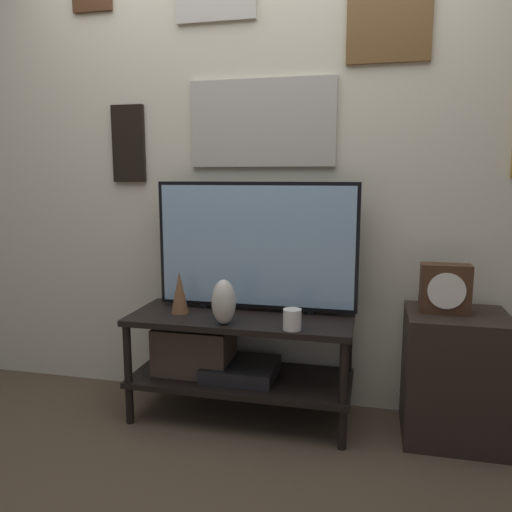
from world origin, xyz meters
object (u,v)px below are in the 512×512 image
object	(u,v)px
candle_jar	(292,319)
mantel_clock	(445,289)
vase_slim_bronze	(180,292)
vase_urn_stoneware	(224,302)
television	(256,246)

from	to	relation	value
candle_jar	mantel_clock	xyz separation A→B (m)	(0.68, 0.20, 0.13)
vase_slim_bronze	mantel_clock	size ratio (longest dim) A/B	0.96
vase_urn_stoneware	mantel_clock	size ratio (longest dim) A/B	0.94
television	candle_jar	world-z (taller)	television
vase_slim_bronze	vase_urn_stoneware	xyz separation A→B (m)	(0.28, -0.14, -0.00)
vase_slim_bronze	television	bearing A→B (deg)	18.63
vase_slim_bronze	mantel_clock	world-z (taller)	mantel_clock
candle_jar	mantel_clock	size ratio (longest dim) A/B	0.42
vase_slim_bronze	vase_urn_stoneware	world-z (taller)	vase_slim_bronze
television	vase_urn_stoneware	world-z (taller)	television
television	candle_jar	distance (m)	0.47
vase_slim_bronze	candle_jar	world-z (taller)	vase_slim_bronze
candle_jar	vase_urn_stoneware	bearing A→B (deg)	177.86
television	mantel_clock	distance (m)	0.93
vase_urn_stoneware	candle_jar	distance (m)	0.33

